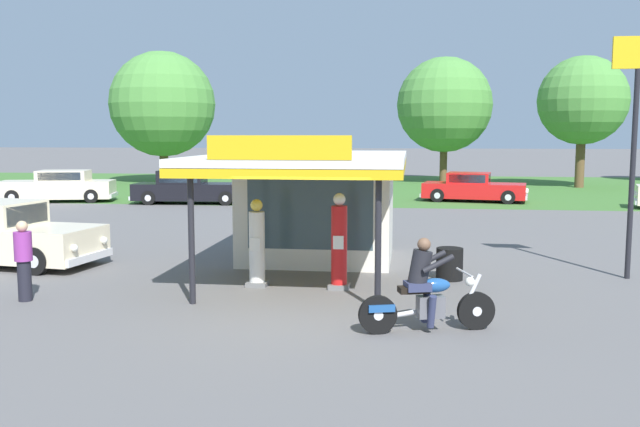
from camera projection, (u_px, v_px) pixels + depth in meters
ground_plane at (303, 309)px, 12.75m from camera, size 300.00×300.00×0.00m
grass_verge_strip at (378, 187)px, 42.29m from camera, size 120.00×24.00×0.01m
service_station_kiosk at (316, 198)px, 17.25m from camera, size 4.47×7.36×3.24m
gas_pump_nearside at (257, 247)px, 14.59m from camera, size 0.44×0.44×1.89m
gas_pump_offside at (339, 245)px, 14.35m from camera, size 0.44×0.44×2.03m
motorcycle_with_rider at (426, 293)px, 11.21m from camera, size 2.26×0.89×1.58m
parked_car_back_row_centre at (473, 188)px, 33.17m from camera, size 5.27×2.74×1.41m
parked_car_back_row_left at (189, 189)px, 32.20m from camera, size 5.63×2.19×1.58m
parked_car_back_row_far_left at (58, 187)px, 33.05m from camera, size 5.76×3.07×1.53m
parked_car_back_row_centre_right at (315, 185)px, 35.15m from camera, size 5.85×3.27×1.41m
bystander_admiring_sedan at (24, 259)px, 13.29m from camera, size 0.34×0.34×1.59m
tree_oak_far_left at (445, 105)px, 45.69m from camera, size 6.38×6.38×8.43m
tree_oak_left at (585, 103)px, 41.55m from camera, size 5.39×5.39×8.02m
tree_oak_right at (161, 106)px, 45.72m from camera, size 7.04×7.04×8.81m
roadside_pole_sign at (635, 117)px, 15.05m from camera, size 1.10×0.12×5.39m
spare_tire_stack at (450, 264)px, 15.30m from camera, size 0.60×0.60×0.72m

